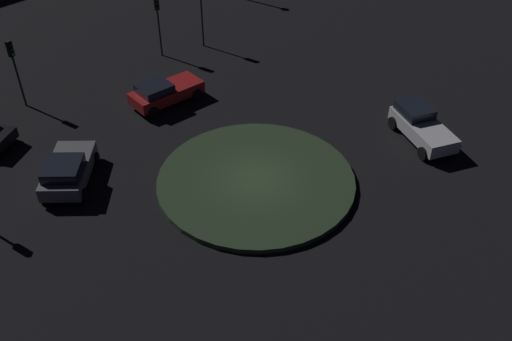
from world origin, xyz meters
TOP-DOWN VIEW (x-y plane):
  - ground_plane at (0.00, 0.00)m, footprint 115.50×115.50m
  - roundabout_island at (0.00, 0.00)m, footprint 9.50×9.50m
  - car_white at (-7.97, -5.08)m, footprint 3.48×4.42m
  - car_grey at (8.81, 1.44)m, footprint 2.69×4.16m
  - car_red at (6.36, -6.36)m, footprint 4.04×4.33m
  - traffic_light_southeast at (5.91, -14.04)m, footprint 0.36×0.39m
  - traffic_light_east at (14.24, -4.83)m, footprint 0.39×0.35m
  - traffic_light_southeast_near at (8.31, -12.20)m, footprint 0.37×0.40m

SIDE VIEW (x-z plane):
  - ground_plane at x=0.00m, z-range 0.00..0.00m
  - roundabout_island at x=0.00m, z-range 0.00..0.27m
  - car_red at x=6.36m, z-range 0.03..1.47m
  - car_grey at x=8.81m, z-range 0.02..1.53m
  - car_white at x=-7.97m, z-range 0.02..1.61m
  - traffic_light_east at x=14.24m, z-range 0.86..4.88m
  - traffic_light_southeast_near at x=8.31m, z-range 0.86..4.93m
  - traffic_light_southeast at x=5.91m, z-range 0.91..5.23m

